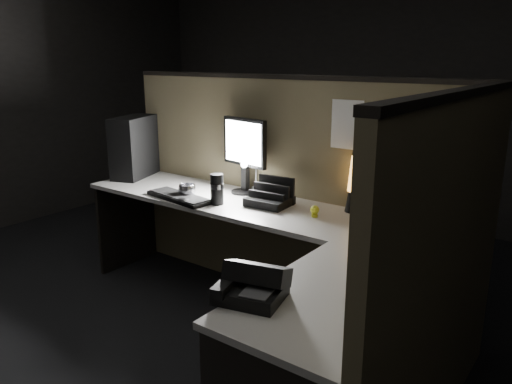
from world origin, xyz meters
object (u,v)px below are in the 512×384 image
Objects in this scene: monitor at (244,148)px; lava_lamp at (355,185)px; keyboard at (179,197)px; pc_tower at (135,147)px; desk_phone at (252,284)px.

lava_lamp is at bearing 14.25° from monitor.
monitor is 0.55m from keyboard.
monitor is 1.26× the size of lava_lamp.
keyboard is at bearing -39.97° from pc_tower.
keyboard is at bearing 132.12° from desk_phone.
lava_lamp is (0.81, 0.05, -0.14)m from monitor.
monitor is 1.02× the size of keyboard.
monitor is at bearing -13.01° from pc_tower.
pc_tower is 1.15× the size of lava_lamp.
desk_phone is (1.23, -0.83, 0.04)m from keyboard.
pc_tower is 0.82m from keyboard.
keyboard is 1.15m from lava_lamp.
desk_phone is at bearing -40.02° from monitor.
monitor is 1.75× the size of desk_phone.
monitor reaches higher than lava_lamp.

